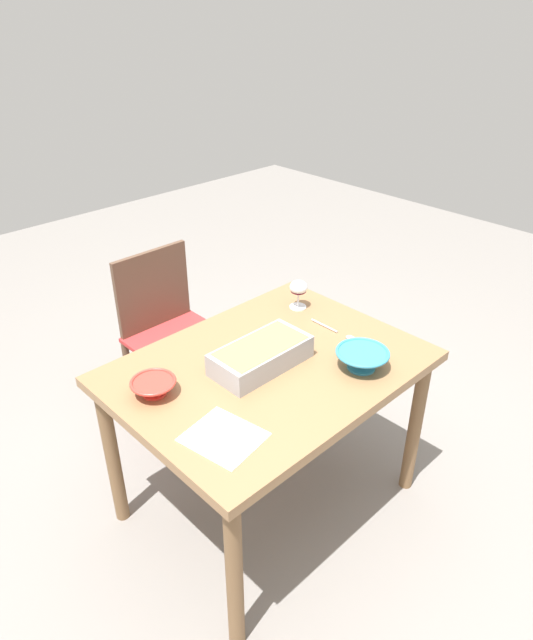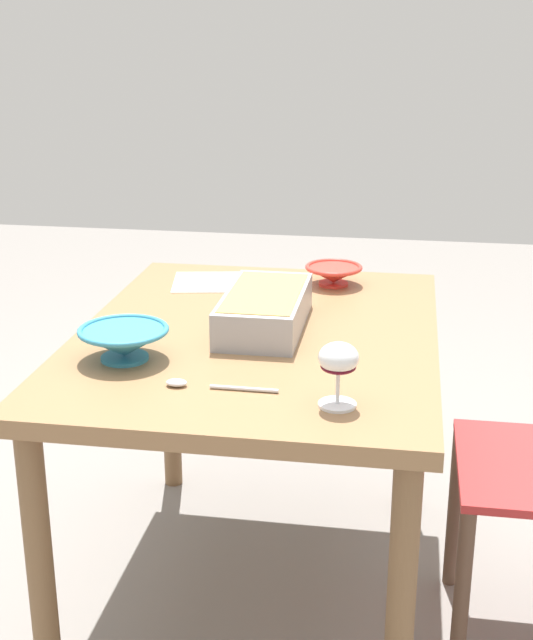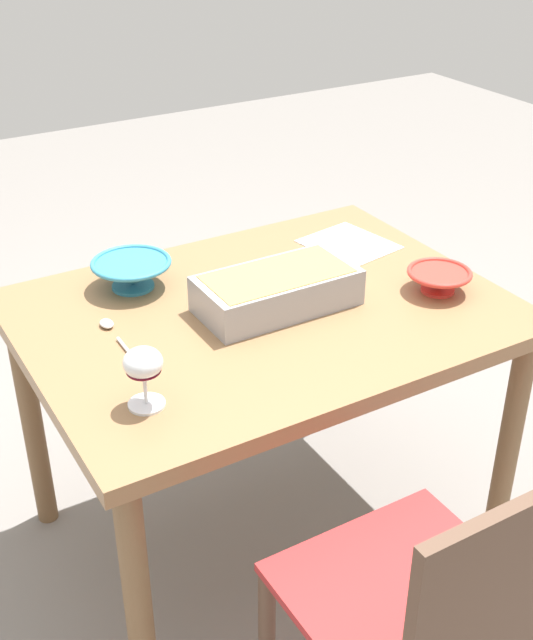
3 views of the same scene
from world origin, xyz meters
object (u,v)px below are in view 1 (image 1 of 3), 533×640
Objects in this scene: wine_glass at (298,289)px; chair at (171,331)px; mixing_bowl at (154,386)px; casserole_dish at (261,354)px; dining_table at (269,383)px; napkin at (224,437)px; serving_spoon at (342,334)px; small_bowl at (362,358)px.

chair is at bearing -61.07° from wine_glass.
mixing_bowl is (0.51, 0.64, 0.27)m from chair.
dining_table is at bearing 156.44° from casserole_dish.
napkin is at bearing 95.11° from mixing_bowl.
serving_spoon is (-0.39, 0.07, -0.04)m from casserole_dish.
wine_glass is 0.34× the size of casserole_dish.
small_bowl reaches higher than napkin.
dining_table is 0.49m from wine_glass.
casserole_dish reaches higher than serving_spoon.
napkin is at bearing 64.10° from chair.
small_bowl reaches higher than serving_spoon.
dining_table is 1.30× the size of chair.
mixing_bowl is 0.80× the size of small_bowl.
chair reaches higher than dining_table.
casserole_dish reaches higher than small_bowl.
small_bowl is (-0.14, 1.05, 0.28)m from chair.
casserole_dish is 1.63× the size of serving_spoon.
small_bowl is at bearing 148.02° from mixing_bowl.
chair is at bearing -96.59° from dining_table.
mixing_bowl is at bearing -14.87° from serving_spoon.
wine_glass is at bearing -98.59° from serving_spoon.
wine_glass is at bearing 118.93° from chair.
wine_glass is 0.52m from small_bowl.
napkin is (-0.03, 0.34, -0.03)m from mixing_bowl.
small_bowl is 0.86× the size of serving_spoon.
serving_spoon is (0.04, 0.29, -0.08)m from wine_glass.
mixing_bowl is 0.70× the size of napkin.
dining_table is 0.46m from mixing_bowl.
small_bowl is 0.87× the size of napkin.
mixing_bowl reaches higher than dining_table.
wine_glass is 0.90m from napkin.
chair reaches higher than mixing_bowl.
napkin is at bearing 10.10° from serving_spoon.
casserole_dish is at bearing -46.26° from small_bowl.
dining_table is 5.67× the size of small_bowl.
casserole_dish is 0.41m from mixing_bowl.
chair is 3.83× the size of napkin.
wine_glass is at bearing -174.29° from mixing_bowl.
chair is at bearing -98.78° from casserole_dish.
chair is 6.70× the size of wine_glass.
dining_table is 0.81m from chair.
wine_glass reaches higher than mixing_bowl.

